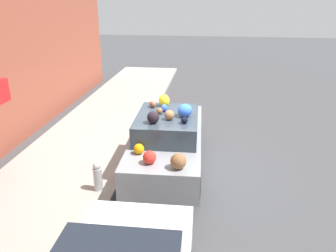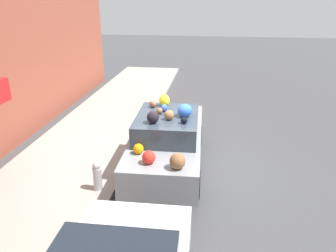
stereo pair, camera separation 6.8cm
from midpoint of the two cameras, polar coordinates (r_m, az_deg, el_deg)
ground_plane at (r=8.91m, az=0.18°, el=-7.03°), size 60.00×60.00×0.00m
sidewalk_curb at (r=9.56m, az=-16.15°, el=-5.39°), size 24.00×3.20×0.13m
fire_hydrant at (r=7.70m, az=-12.39°, el=-8.56°), size 0.20×0.20×0.70m
art_car at (r=8.50m, az=-0.26°, el=-2.43°), size 4.46×1.86×1.87m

